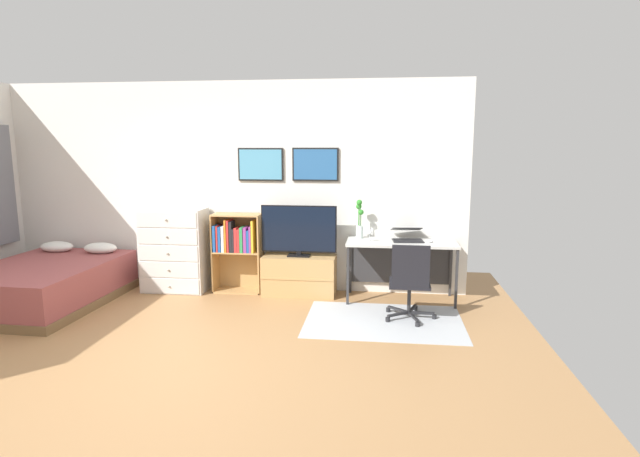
# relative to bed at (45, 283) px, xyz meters

# --- Properties ---
(ground_plane) EXTENTS (7.20, 7.20, 0.00)m
(ground_plane) POSITION_rel_bed_xyz_m (2.02, -1.41, -0.25)
(ground_plane) COLOR #A87A4C
(wall_back_with_posters) EXTENTS (6.12, 0.09, 2.70)m
(wall_back_with_posters) POSITION_rel_bed_xyz_m (2.03, 1.02, 1.10)
(wall_back_with_posters) COLOR silver
(wall_back_with_posters) RESTS_ON ground_plane
(area_rug) EXTENTS (1.70, 1.20, 0.01)m
(area_rug) POSITION_rel_bed_xyz_m (4.04, -0.12, -0.25)
(area_rug) COLOR #B2B7BC
(area_rug) RESTS_ON ground_plane
(bed) EXTENTS (1.47, 1.95, 0.62)m
(bed) POSITION_rel_bed_xyz_m (0.00, 0.00, 0.00)
(bed) COLOR brown
(bed) RESTS_ON ground_plane
(dresser) EXTENTS (0.82, 0.46, 1.09)m
(dresser) POSITION_rel_bed_xyz_m (1.32, 0.74, 0.29)
(dresser) COLOR silver
(dresser) RESTS_ON ground_plane
(bookshelf) EXTENTS (0.63, 0.30, 1.02)m
(bookshelf) POSITION_rel_bed_xyz_m (2.13, 0.80, 0.37)
(bookshelf) COLOR tan
(bookshelf) RESTS_ON ground_plane
(tv_stand) EXTENTS (0.92, 0.41, 0.51)m
(tv_stand) POSITION_rel_bed_xyz_m (2.96, 0.76, -0.00)
(tv_stand) COLOR tan
(tv_stand) RESTS_ON ground_plane
(television) EXTENTS (0.95, 0.16, 0.65)m
(television) POSITION_rel_bed_xyz_m (2.96, 0.74, 0.58)
(television) COLOR black
(television) RESTS_ON tv_stand
(desk) EXTENTS (1.32, 0.57, 0.74)m
(desk) POSITION_rel_bed_xyz_m (4.24, 0.75, 0.35)
(desk) COLOR silver
(desk) RESTS_ON ground_plane
(office_chair) EXTENTS (0.56, 0.58, 0.86)m
(office_chair) POSITION_rel_bed_xyz_m (4.31, -0.06, 0.20)
(office_chair) COLOR #232326
(office_chair) RESTS_ON ground_plane
(laptop) EXTENTS (0.40, 0.43, 0.16)m
(laptop) POSITION_rel_bed_xyz_m (4.31, 0.76, 0.55)
(laptop) COLOR black
(laptop) RESTS_ON desk
(computer_mouse) EXTENTS (0.06, 0.10, 0.03)m
(computer_mouse) POSITION_rel_bed_xyz_m (4.58, 0.65, 0.50)
(computer_mouse) COLOR silver
(computer_mouse) RESTS_ON desk
(bamboo_vase) EXTENTS (0.10, 0.11, 0.49)m
(bamboo_vase) POSITION_rel_bed_xyz_m (3.72, 0.82, 0.71)
(bamboo_vase) COLOR silver
(bamboo_vase) RESTS_ON desk
(wine_glass) EXTENTS (0.07, 0.07, 0.18)m
(wine_glass) POSITION_rel_bed_xyz_m (3.85, 0.61, 0.62)
(wine_glass) COLOR silver
(wine_glass) RESTS_ON desk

